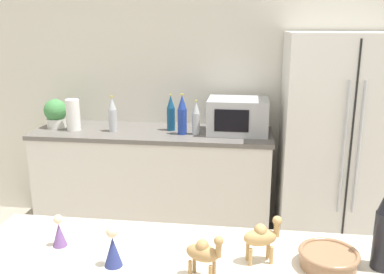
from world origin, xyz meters
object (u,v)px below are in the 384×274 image
(back_bottle_0, at_px, (196,118))
(camel_figurine, at_px, (204,252))
(refrigerator, at_px, (339,146))
(potted_plant, at_px, (56,113))
(microwave, at_px, (238,116))
(back_bottle_2, at_px, (113,115))
(wise_man_figurine_crimson, at_px, (59,233))
(wise_man_figurine_purple, at_px, (113,249))
(camel_figurine_second, at_px, (262,236))
(paper_towel_roll, at_px, (73,115))
(back_bottle_1, at_px, (171,113))
(back_bottle_3, at_px, (182,115))
(fruit_bowl, at_px, (328,258))

(back_bottle_0, distance_m, camel_figurine, 2.09)
(refrigerator, relative_size, potted_plant, 7.03)
(potted_plant, xyz_separation_m, back_bottle_0, (1.21, -0.08, 0.01))
(microwave, distance_m, back_bottle_2, 1.02)
(wise_man_figurine_crimson, distance_m, wise_man_figurine_purple, 0.26)
(potted_plant, bearing_deg, camel_figurine_second, -50.32)
(paper_towel_roll, height_order, back_bottle_1, back_bottle_1)
(back_bottle_0, distance_m, back_bottle_3, 0.11)
(back_bottle_2, bearing_deg, potted_plant, 172.80)
(refrigerator, distance_m, back_bottle_3, 1.25)
(camel_figurine, xyz_separation_m, wise_man_figurine_crimson, (-0.55, 0.14, -0.04))
(back_bottle_2, height_order, camel_figurine_second, back_bottle_2)
(microwave, distance_m, back_bottle_3, 0.45)
(wise_man_figurine_crimson, bearing_deg, back_bottle_0, 82.06)
(back_bottle_3, height_order, camel_figurine, back_bottle_3)
(potted_plant, bearing_deg, fruit_bowl, -46.80)
(potted_plant, relative_size, fruit_bowl, 1.20)
(refrigerator, relative_size, camel_figurine, 10.74)
(back_bottle_1, distance_m, camel_figurine, 2.24)
(refrigerator, relative_size, back_bottle_1, 5.69)
(fruit_bowl, bearing_deg, wise_man_figurine_crimson, 179.02)
(back_bottle_1, xyz_separation_m, back_bottle_3, (0.11, -0.11, 0.01))
(camel_figurine_second, relative_size, wise_man_figurine_crimson, 1.36)
(paper_towel_roll, distance_m, camel_figurine_second, 2.46)
(camel_figurine_second, bearing_deg, wise_man_figurine_crimson, 179.06)
(back_bottle_2, bearing_deg, microwave, 4.50)
(paper_towel_roll, height_order, fruit_bowl, paper_towel_roll)
(back_bottle_0, bearing_deg, microwave, 15.41)
(back_bottle_3, xyz_separation_m, wise_man_figurine_purple, (0.08, -2.04, -0.03))
(back_bottle_3, height_order, wise_man_figurine_purple, back_bottle_3)
(back_bottle_0, relative_size, wise_man_figurine_crimson, 2.23)
(microwave, distance_m, fruit_bowl, 2.08)
(paper_towel_roll, relative_size, back_bottle_1, 0.86)
(back_bottle_0, height_order, wise_man_figurine_crimson, back_bottle_0)
(camel_figurine_second, bearing_deg, wise_man_figurine_purple, -169.59)
(refrigerator, xyz_separation_m, wise_man_figurine_crimson, (-1.39, -1.94, 0.17))
(potted_plant, relative_size, camel_figurine_second, 1.45)
(microwave, bearing_deg, wise_man_figurine_crimson, -106.45)
(microwave, bearing_deg, back_bottle_2, -175.50)
(paper_towel_roll, distance_m, fruit_bowl, 2.61)
(back_bottle_1, distance_m, fruit_bowl, 2.26)
(paper_towel_roll, xyz_separation_m, back_bottle_0, (1.03, -0.00, 0.00))
(potted_plant, xyz_separation_m, camel_figurine, (1.50, -2.15, 0.03))
(camel_figurine, height_order, wise_man_figurine_crimson, camel_figurine)
(paper_towel_roll, bearing_deg, camel_figurine_second, -52.58)
(microwave, relative_size, camel_figurine, 3.00)
(back_bottle_3, bearing_deg, back_bottle_0, 4.15)
(back_bottle_1, relative_size, back_bottle_2, 1.03)
(potted_plant, distance_m, back_bottle_0, 1.22)
(back_bottle_2, xyz_separation_m, fruit_bowl, (1.39, -1.97, -0.04))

